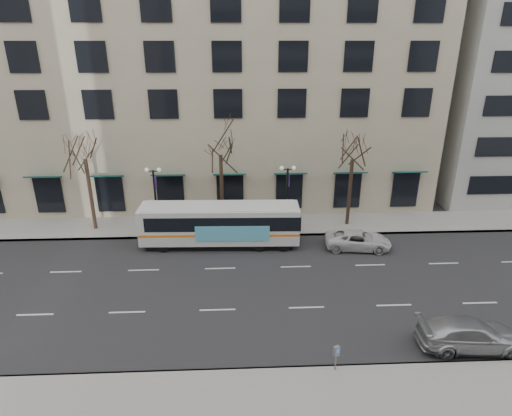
{
  "coord_description": "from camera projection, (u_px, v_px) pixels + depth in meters",
  "views": [
    {
      "loc": [
        1.26,
        -22.38,
        14.17
      ],
      "look_at": [
        2.38,
        2.91,
        4.0
      ],
      "focal_mm": 30.0,
      "sensor_mm": 36.0,
      "label": 1
    }
  ],
  "objects": [
    {
      "name": "ground",
      "position": [
        219.0,
        287.0,
        25.98
      ],
      "size": [
        160.0,
        160.0,
        0.0
      ],
      "primitive_type": "plane",
      "color": "black",
      "rests_on": "ground"
    },
    {
      "name": "tree_far_mid",
      "position": [
        220.0,
        142.0,
        31.56
      ],
      "size": [
        3.6,
        3.6,
        8.55
      ],
      "color": "black",
      "rests_on": "ground"
    },
    {
      "name": "tree_far_left",
      "position": [
        83.0,
        147.0,
        31.22
      ],
      "size": [
        3.6,
        3.6,
        8.34
      ],
      "color": "black",
      "rests_on": "ground"
    },
    {
      "name": "tree_far_right",
      "position": [
        353.0,
        147.0,
        32.15
      ],
      "size": [
        3.6,
        3.6,
        8.06
      ],
      "color": "black",
      "rests_on": "ground"
    },
    {
      "name": "white_pickup",
      "position": [
        358.0,
        240.0,
        30.59
      ],
      "size": [
        4.88,
        2.68,
        1.29
      ],
      "primitive_type": "imported",
      "rotation": [
        0.0,
        0.0,
        1.45
      ],
      "color": "silver",
      "rests_on": "ground"
    },
    {
      "name": "city_bus",
      "position": [
        221.0,
        224.0,
        30.72
      ],
      "size": [
        11.42,
        2.81,
        3.08
      ],
      "rotation": [
        0.0,
        0.0,
        -0.03
      ],
      "color": "silver",
      "rests_on": "ground"
    },
    {
      "name": "sidewalk_far",
      "position": [
        285.0,
        224.0,
        34.5
      ],
      "size": [
        80.0,
        4.0,
        0.15
      ],
      "primitive_type": "cube",
      "color": "gray",
      "rests_on": "ground"
    },
    {
      "name": "lamp_post_left",
      "position": [
        155.0,
        197.0,
        32.27
      ],
      "size": [
        1.22,
        0.45,
        5.21
      ],
      "color": "black",
      "rests_on": "ground"
    },
    {
      "name": "pay_station",
      "position": [
        336.0,
        353.0,
        19.04
      ],
      "size": [
        0.32,
        0.27,
        1.26
      ],
      "rotation": [
        0.0,
        0.0,
        0.41
      ],
      "color": "gray",
      "rests_on": "sidewalk_near"
    },
    {
      "name": "silver_car",
      "position": [
        470.0,
        334.0,
        20.74
      ],
      "size": [
        5.17,
        2.27,
        1.48
      ],
      "primitive_type": "imported",
      "rotation": [
        0.0,
        0.0,
        1.53
      ],
      "color": "#B2B5BA",
      "rests_on": "ground"
    },
    {
      "name": "building_hotel",
      "position": [
        202.0,
        61.0,
        40.89
      ],
      "size": [
        40.0,
        20.0,
        24.0
      ],
      "primitive_type": "cube",
      "color": "tan",
      "rests_on": "ground"
    },
    {
      "name": "lamp_post_right",
      "position": [
        287.0,
        195.0,
        32.69
      ],
      "size": [
        1.22,
        0.45,
        5.21
      ],
      "color": "black",
      "rests_on": "ground"
    }
  ]
}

